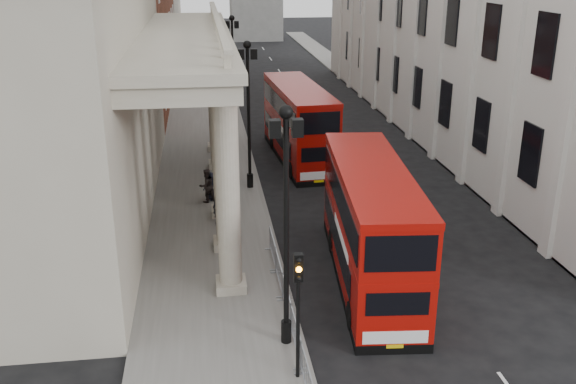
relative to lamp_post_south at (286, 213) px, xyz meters
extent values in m
cube|color=slate|center=(-2.40, 26.00, -4.85)|extent=(6.00, 140.00, 0.12)
cube|color=slate|center=(14.10, 26.00, -4.85)|extent=(3.00, 140.00, 0.12)
cube|color=slate|center=(0.55, 26.00, -4.84)|extent=(0.20, 140.00, 0.14)
cube|color=#A39C89|center=(-9.90, 14.00, 1.09)|extent=(9.00, 28.00, 12.00)
cube|color=#60605E|center=(6.60, 88.00, -0.91)|extent=(8.00, 8.00, 8.00)
cylinder|color=black|center=(0.00, 0.00, -4.39)|extent=(0.36, 0.36, 0.80)
cylinder|color=black|center=(0.00, 0.00, -0.79)|extent=(0.18, 0.18, 8.00)
sphere|color=black|center=(0.00, 0.00, 3.31)|extent=(0.44, 0.44, 0.44)
cube|color=black|center=(0.35, 0.00, 2.81)|extent=(0.35, 0.35, 0.55)
cube|color=black|center=(-0.35, 0.00, 2.81)|extent=(0.35, 0.35, 0.55)
cylinder|color=black|center=(0.00, 16.00, -4.39)|extent=(0.36, 0.36, 0.80)
cylinder|color=black|center=(0.00, 16.00, -0.79)|extent=(0.18, 0.18, 8.00)
sphere|color=black|center=(0.00, 16.00, 3.31)|extent=(0.44, 0.44, 0.44)
cube|color=black|center=(0.35, 16.00, 2.81)|extent=(0.35, 0.35, 0.55)
cube|color=black|center=(-0.35, 16.00, 2.81)|extent=(0.35, 0.35, 0.55)
cylinder|color=black|center=(0.00, 32.00, -4.39)|extent=(0.36, 0.36, 0.80)
cylinder|color=black|center=(0.00, 32.00, -0.79)|extent=(0.18, 0.18, 8.00)
sphere|color=black|center=(0.00, 32.00, 3.31)|extent=(0.44, 0.44, 0.44)
cube|color=black|center=(0.35, 32.00, 2.81)|extent=(0.35, 0.35, 0.55)
cube|color=black|center=(-0.35, 32.00, 2.81)|extent=(0.35, 0.35, 0.55)
cylinder|color=black|center=(0.10, -2.00, -3.09)|extent=(0.12, 0.12, 3.40)
cube|color=black|center=(0.10, -2.00, -0.94)|extent=(0.28, 0.22, 0.90)
sphere|color=black|center=(0.10, -2.13, -0.64)|extent=(0.18, 0.18, 0.18)
sphere|color=orange|center=(0.10, -2.13, -0.94)|extent=(0.18, 0.18, 0.18)
sphere|color=black|center=(0.10, -2.13, -1.24)|extent=(0.18, 0.18, 0.18)
cube|color=gray|center=(0.25, -2.95, -4.24)|extent=(0.50, 2.30, 1.10)
cube|color=gray|center=(0.25, -0.60, -4.24)|extent=(0.50, 2.30, 1.10)
cube|color=gray|center=(0.25, 1.75, -4.24)|extent=(0.50, 2.30, 1.10)
cube|color=gray|center=(0.25, 4.10, -4.24)|extent=(0.50, 2.30, 1.10)
cube|color=gray|center=(0.25, 6.45, -4.24)|extent=(0.50, 2.30, 1.10)
cube|color=#A20C07|center=(4.04, 4.41, -3.49)|extent=(3.63, 11.28, 2.11)
cube|color=#A20C07|center=(4.04, 4.41, -1.30)|extent=(3.63, 11.28, 1.85)
cube|color=#A20C07|center=(4.04, 4.41, -0.24)|extent=(3.68, 11.32, 0.26)
cube|color=black|center=(4.04, 4.41, -4.73)|extent=(3.66, 11.28, 0.37)
cube|color=black|center=(4.04, 4.41, -3.22)|extent=(3.51, 9.18, 1.06)
cube|color=black|center=(4.04, 4.41, -1.19)|extent=(3.64, 10.65, 1.16)
cube|color=white|center=(3.54, -1.10, -4.23)|extent=(2.21, 0.26, 0.48)
cube|color=yellow|center=(3.54, -1.11, -4.57)|extent=(0.58, 0.09, 0.14)
cylinder|color=black|center=(2.50, 0.68, -4.38)|extent=(0.43, 1.08, 1.06)
cylinder|color=black|center=(4.88, 0.47, -4.38)|extent=(0.43, 1.08, 1.06)
cylinder|color=black|center=(3.09, 7.09, -4.38)|extent=(0.43, 1.08, 1.06)
cylinder|color=black|center=(5.46, 6.88, -4.38)|extent=(0.43, 1.08, 1.06)
cube|color=#8F0B06|center=(3.63, 21.43, -3.47)|extent=(3.40, 11.35, 2.13)
cube|color=#8F0B06|center=(3.63, 21.43, -1.26)|extent=(3.40, 11.35, 1.87)
cube|color=#8F0B06|center=(3.63, 21.43, -0.19)|extent=(3.45, 11.39, 0.27)
cube|color=black|center=(3.63, 21.43, -4.72)|extent=(3.42, 11.35, 0.37)
cube|color=black|center=(3.63, 21.43, -3.21)|extent=(3.32, 9.22, 1.07)
cube|color=black|center=(3.63, 21.43, -1.15)|extent=(3.42, 10.71, 1.17)
cube|color=white|center=(4.00, 15.85, -4.22)|extent=(2.24, 0.21, 0.48)
cube|color=yellow|center=(4.01, 15.84, -4.57)|extent=(0.59, 0.08, 0.14)
cylinder|color=black|center=(2.69, 17.46, -4.38)|extent=(0.41, 1.09, 1.07)
cylinder|color=black|center=(5.09, 17.62, -4.38)|extent=(0.41, 1.09, 1.07)
cylinder|color=black|center=(2.26, 23.95, -4.38)|extent=(0.41, 1.09, 1.07)
cylinder|color=black|center=(4.66, 24.11, -4.38)|extent=(0.41, 1.09, 1.07)
imported|color=black|center=(-1.92, 10.79, -3.92)|extent=(0.69, 0.51, 1.74)
imported|color=black|center=(-2.51, 13.95, -3.87)|extent=(1.14, 1.08, 1.85)
imported|color=black|center=(-2.31, 14.25, -4.00)|extent=(0.92, 0.85, 1.58)
camera|label=1|loc=(-2.48, -18.89, 7.73)|focal=40.00mm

